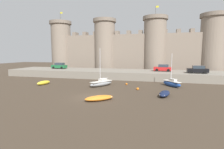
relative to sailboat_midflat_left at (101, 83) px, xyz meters
The scene contains 13 objects.
ground_plane 8.16m from the sailboat_midflat_left, 82.27° to the right, with size 160.00×160.00×0.00m, color #423528.
quay_road 12.36m from the sailboat_midflat_left, 84.91° to the left, with size 58.03×10.00×1.71m, color gray.
castle 24.80m from the sailboat_midflat_left, 87.36° to the left, with size 53.17×7.14×19.47m.
sailboat_midflat_left is the anchor object (origin of this frame).
rowboat_midflat_right 11.89m from the sailboat_midflat_left, 24.88° to the right, with size 2.03×3.54×0.74m.
rowboat_foreground_right 11.13m from the sailboat_midflat_left, behind, with size 1.53×3.08×0.75m.
rowboat_foreground_centre 9.69m from the sailboat_midflat_left, 73.67° to the right, with size 3.83×3.51×0.62m.
sailboat_near_channel_right 12.59m from the sailboat_midflat_left, 12.32° to the left, with size 3.44×4.04×5.90m.
mooring_buoy_near_channel 7.00m from the sailboat_midflat_left, 15.07° to the right, with size 0.42×0.42×0.42m, color orange.
mooring_buoy_mid_mud 4.81m from the sailboat_midflat_left, 28.32° to the left, with size 0.38×0.38×0.38m, color orange.
car_quay_east 17.07m from the sailboat_midflat_left, 49.64° to the left, with size 4.13×1.95×1.62m.
car_quay_west 20.97m from the sailboat_midflat_left, 30.24° to the left, with size 4.13×1.95×1.62m.
car_quay_centre_east 21.19m from the sailboat_midflat_left, 141.30° to the left, with size 4.13×1.95×1.62m.
Camera 1 is at (8.60, -21.61, 5.92)m, focal length 28.00 mm.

